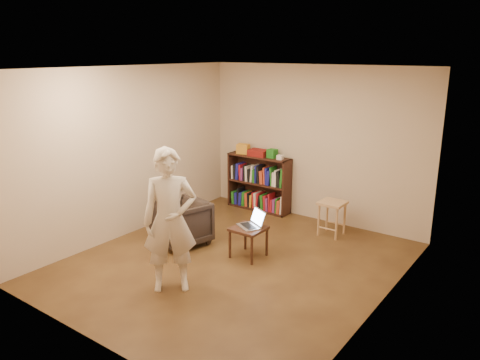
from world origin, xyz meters
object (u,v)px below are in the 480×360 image
Objects in this scene: laptop at (252,223)px; person at (170,221)px; bookshelf at (259,186)px; armchair at (181,223)px; stool at (332,208)px; side_table at (248,232)px.

laptop is 1.42m from person.
bookshelf reaches higher than armchair.
bookshelf is 2.18× the size of stool.
person is (-0.25, -1.35, 0.38)m from laptop.
stool is at bearing 29.74° from person.
armchair is (-0.05, -2.02, -0.10)m from bookshelf.
side_table is (-0.59, -1.43, -0.08)m from stool.
side_table is at bearing -77.63° from laptop.
side_table is 1.01× the size of laptop.
laptop reaches higher than armchair.
stool reaches higher than side_table.
side_table is (1.08, 0.21, 0.03)m from armchair.
person reaches higher than laptop.
person reaches higher than side_table.
stool is 1.48m from laptop.
stool is 1.25× the size of side_table.
stool is at bearing 59.95° from armchair.
person reaches higher than armchair.
laptop is at bearing 29.77° from armchair.
armchair is at bearing -168.80° from side_table.
person is (-0.83, -2.71, 0.43)m from stool.
bookshelf is at bearing 166.88° from stool.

